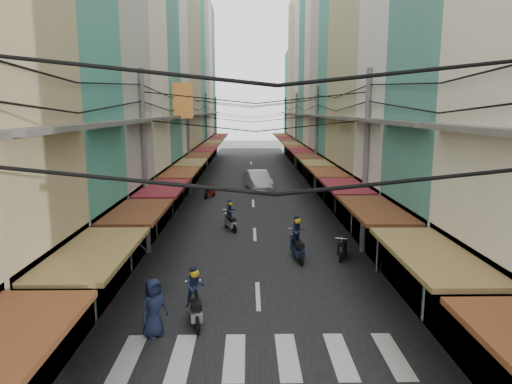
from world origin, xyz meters
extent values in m
plane|color=slate|center=(0.00, 0.00, 0.00)|extent=(160.00, 160.00, 0.00)
cube|color=black|center=(0.00, 20.00, 0.01)|extent=(10.00, 80.00, 0.02)
cube|color=slate|center=(-6.50, 20.00, 0.03)|extent=(3.00, 80.00, 0.06)
cube|color=slate|center=(6.50, 20.00, 0.03)|extent=(3.00, 80.00, 0.06)
cube|color=silver|center=(-3.50, -6.00, 0.03)|extent=(0.55, 2.40, 0.01)
cube|color=silver|center=(-2.10, -6.00, 0.03)|extent=(0.55, 2.40, 0.01)
cube|color=silver|center=(-0.70, -6.00, 0.03)|extent=(0.55, 2.40, 0.01)
cube|color=silver|center=(0.70, -6.00, 0.03)|extent=(0.55, 2.40, 0.01)
cube|color=silver|center=(2.10, -6.00, 0.03)|extent=(0.55, 2.40, 0.01)
cube|color=silver|center=(3.50, -6.00, 0.03)|extent=(0.55, 2.40, 0.01)
cube|color=black|center=(-5.60, -6.27, 1.60)|extent=(1.20, 4.52, 3.20)
cube|color=olive|center=(-4.10, -6.27, 3.00)|extent=(1.80, 4.33, 0.12)
cube|color=#595651|center=(-4.75, -6.27, 6.00)|extent=(0.50, 4.23, 0.15)
cube|color=teal|center=(-8.00, -1.76, 9.62)|extent=(6.00, 4.30, 19.25)
cube|color=black|center=(-5.60, -1.76, 1.60)|extent=(1.20, 4.13, 3.20)
cube|color=#5C301A|center=(-4.10, -1.76, 3.00)|extent=(1.80, 3.96, 0.12)
cube|color=#595651|center=(-4.75, -1.76, 6.00)|extent=(0.50, 3.87, 0.15)
cube|color=#B3AEA4|center=(-8.00, 2.96, 10.47)|extent=(6.00, 5.14, 20.93)
cube|color=black|center=(-5.60, 2.96, 1.60)|extent=(1.20, 4.94, 3.20)
cube|color=maroon|center=(-4.10, 2.96, 3.00)|extent=(1.80, 4.73, 0.12)
cube|color=#595651|center=(-4.75, 2.96, 6.00)|extent=(0.50, 4.63, 0.15)
cube|color=#EEE2C9|center=(-8.00, 8.00, 8.72)|extent=(6.00, 4.95, 17.43)
cube|color=black|center=(-5.60, 8.00, 1.60)|extent=(1.20, 4.75, 3.20)
cube|color=brown|center=(-4.10, 8.00, 3.00)|extent=(1.80, 4.56, 0.12)
cube|color=#595651|center=(-4.75, 8.00, 6.00)|extent=(0.50, 4.46, 0.15)
cube|color=teal|center=(-8.00, 12.98, 8.16)|extent=(6.00, 4.99, 16.32)
cube|color=black|center=(-5.60, 12.98, 1.60)|extent=(1.20, 4.80, 3.20)
cube|color=olive|center=(-4.10, 12.98, 3.00)|extent=(1.80, 4.60, 0.12)
cube|color=#595651|center=(-4.75, 12.98, 6.00)|extent=(0.50, 4.50, 0.15)
cube|color=silver|center=(-8.00, 17.80, 11.44)|extent=(6.00, 4.65, 22.87)
cube|color=black|center=(-5.60, 17.80, 1.60)|extent=(1.20, 4.46, 3.20)
cube|color=#5C301A|center=(-4.10, 17.80, 3.00)|extent=(1.80, 4.27, 0.12)
cube|color=#595651|center=(-4.75, 17.80, 6.00)|extent=(0.50, 4.18, 0.15)
cube|color=tan|center=(-8.00, 22.57, 10.29)|extent=(6.00, 4.89, 20.58)
cube|color=black|center=(-5.60, 22.57, 1.60)|extent=(1.20, 4.70, 3.20)
cube|color=maroon|center=(-4.10, 22.57, 3.00)|extent=(1.80, 4.50, 0.12)
cube|color=#595651|center=(-4.75, 22.57, 6.00)|extent=(0.50, 4.40, 0.15)
cube|color=tan|center=(-8.00, 27.27, 9.22)|extent=(6.00, 4.52, 18.44)
cube|color=black|center=(-5.60, 27.27, 1.60)|extent=(1.20, 4.34, 3.20)
cube|color=brown|center=(-4.10, 27.27, 3.00)|extent=(1.80, 4.16, 0.12)
cube|color=#595651|center=(-4.75, 27.27, 6.00)|extent=(0.50, 4.07, 0.15)
cube|color=teal|center=(-8.00, 32.13, 10.31)|extent=(6.00, 5.20, 20.63)
cube|color=black|center=(-5.60, 32.13, 1.60)|extent=(1.20, 4.99, 3.20)
cube|color=olive|center=(-4.10, 32.13, 3.00)|extent=(1.80, 4.78, 0.12)
cube|color=#595651|center=(-4.75, 32.13, 6.00)|extent=(0.50, 4.68, 0.15)
cube|color=#B3AEA4|center=(-8.00, 37.20, 11.85)|extent=(6.00, 4.94, 23.70)
cube|color=black|center=(-5.60, 37.20, 1.60)|extent=(1.20, 4.74, 3.20)
cube|color=#5C301A|center=(-4.10, 37.20, 3.00)|extent=(1.80, 4.55, 0.12)
cube|color=#595651|center=(-4.75, 37.20, 6.00)|extent=(0.50, 4.45, 0.15)
cube|color=#EEE2C9|center=(-8.00, 42.14, 10.56)|extent=(6.00, 4.96, 21.12)
cube|color=black|center=(-5.60, 42.14, 1.60)|extent=(1.20, 4.76, 3.20)
cube|color=maroon|center=(-4.10, 42.14, 3.00)|extent=(1.80, 4.56, 0.12)
cube|color=#595651|center=(-4.75, 42.14, 6.00)|extent=(0.50, 4.46, 0.15)
cube|color=teal|center=(-8.00, 47.14, 9.95)|extent=(6.00, 5.04, 19.90)
cube|color=black|center=(-5.60, 47.14, 1.60)|extent=(1.20, 4.84, 3.20)
cube|color=brown|center=(-4.10, 47.14, 3.00)|extent=(1.80, 4.64, 0.12)
cube|color=#595651|center=(-4.75, 47.14, 6.00)|extent=(0.50, 4.54, 0.15)
cube|color=#533013|center=(-4.40, 12.00, 7.00)|extent=(1.20, 0.40, 2.20)
cube|color=black|center=(5.60, -6.55, 1.60)|extent=(1.20, 4.78, 3.20)
cube|color=olive|center=(4.10, -6.55, 3.00)|extent=(1.80, 4.58, 0.12)
cube|color=#595651|center=(4.75, -6.55, 6.00)|extent=(0.50, 4.48, 0.15)
cube|color=teal|center=(8.00, -1.55, 7.54)|extent=(6.00, 5.03, 15.08)
cube|color=black|center=(5.60, -1.55, 1.60)|extent=(1.20, 4.83, 3.20)
cube|color=#5C301A|center=(4.10, -1.55, 3.00)|extent=(1.80, 4.63, 0.12)
cube|color=#595651|center=(4.75, -1.55, 6.00)|extent=(0.50, 4.53, 0.15)
cube|color=silver|center=(8.00, 3.36, 10.83)|extent=(6.00, 4.79, 21.66)
cube|color=black|center=(5.60, 3.36, 1.60)|extent=(1.20, 4.60, 3.20)
cube|color=maroon|center=(4.10, 3.36, 3.00)|extent=(1.80, 4.41, 0.12)
cube|color=#595651|center=(4.75, 3.36, 6.00)|extent=(0.50, 4.31, 0.15)
cube|color=tan|center=(8.00, 8.02, 10.37)|extent=(6.00, 4.52, 20.74)
cube|color=black|center=(5.60, 8.02, 1.60)|extent=(1.20, 4.34, 3.20)
cube|color=brown|center=(4.10, 8.02, 3.00)|extent=(1.80, 4.16, 0.12)
cube|color=#595651|center=(4.75, 8.02, 6.00)|extent=(0.50, 4.07, 0.15)
cube|color=tan|center=(8.00, 12.34, 7.06)|extent=(6.00, 4.12, 14.13)
cube|color=black|center=(5.60, 12.34, 1.60)|extent=(1.20, 3.96, 3.20)
cube|color=olive|center=(4.10, 12.34, 3.00)|extent=(1.80, 3.79, 0.12)
cube|color=#595651|center=(4.75, 12.34, 6.00)|extent=(0.50, 3.71, 0.15)
cube|color=teal|center=(8.00, 16.61, 8.84)|extent=(6.00, 4.40, 17.68)
cube|color=black|center=(5.60, 16.61, 1.60)|extent=(1.20, 4.23, 3.20)
cube|color=#5C301A|center=(4.10, 16.61, 3.00)|extent=(1.80, 4.05, 0.12)
cube|color=#595651|center=(4.75, 16.61, 6.00)|extent=(0.50, 3.96, 0.15)
cube|color=#B3AEA4|center=(8.00, 21.13, 11.30)|extent=(6.00, 4.64, 22.59)
cube|color=black|center=(5.60, 21.13, 1.60)|extent=(1.20, 4.45, 3.20)
cube|color=maroon|center=(4.10, 21.13, 3.00)|extent=(1.80, 4.26, 0.12)
cube|color=#595651|center=(4.75, 21.13, 6.00)|extent=(0.50, 4.17, 0.15)
cube|color=#EEE2C9|center=(8.00, 25.45, 10.63)|extent=(6.00, 4.00, 21.25)
cube|color=black|center=(5.60, 25.45, 1.60)|extent=(1.20, 3.84, 3.20)
cube|color=brown|center=(4.10, 25.45, 3.00)|extent=(1.80, 3.68, 0.12)
cube|color=#595651|center=(4.75, 25.45, 6.00)|extent=(0.50, 3.60, 0.15)
cube|color=teal|center=(8.00, 29.95, 11.16)|extent=(6.00, 5.01, 22.33)
cube|color=black|center=(5.60, 29.95, 1.60)|extent=(1.20, 4.81, 3.20)
cube|color=olive|center=(4.10, 29.95, 3.00)|extent=(1.80, 4.61, 0.12)
cube|color=#595651|center=(4.75, 29.95, 6.00)|extent=(0.50, 4.51, 0.15)
cube|color=silver|center=(8.00, 34.96, 9.86)|extent=(6.00, 5.00, 19.71)
cube|color=black|center=(5.60, 34.96, 1.60)|extent=(1.20, 4.80, 3.20)
cube|color=#5C301A|center=(4.10, 34.96, 3.00)|extent=(1.80, 4.60, 0.12)
cube|color=#595651|center=(4.75, 34.96, 6.00)|extent=(0.50, 4.50, 0.15)
cube|color=tan|center=(8.00, 39.61, 8.43)|extent=(6.00, 4.32, 16.86)
cube|color=black|center=(5.60, 39.61, 1.60)|extent=(1.20, 4.15, 3.20)
cube|color=maroon|center=(4.10, 39.61, 3.00)|extent=(1.80, 3.97, 0.12)
cube|color=#595651|center=(4.75, 39.61, 6.00)|extent=(0.50, 3.89, 0.15)
cube|color=tan|center=(8.00, 43.94, 9.98)|extent=(6.00, 4.33, 19.96)
cube|color=black|center=(5.60, 43.94, 1.60)|extent=(1.20, 4.16, 3.20)
cube|color=brown|center=(4.10, 43.94, 3.00)|extent=(1.80, 3.99, 0.12)
cube|color=#595651|center=(4.75, 43.94, 6.00)|extent=(0.50, 3.90, 0.15)
cube|color=teal|center=(8.00, 48.54, 7.17)|extent=(6.00, 4.88, 14.34)
cube|color=black|center=(5.60, 48.54, 1.60)|extent=(1.20, 4.68, 3.20)
cube|color=olive|center=(4.10, 48.54, 3.00)|extent=(1.80, 4.49, 0.12)
cube|color=#595651|center=(4.75, 48.54, 6.00)|extent=(0.50, 4.39, 0.15)
cylinder|color=slate|center=(-4.90, 3.00, 4.10)|extent=(0.26, 0.26, 8.20)
cylinder|color=slate|center=(4.90, 3.00, 4.10)|extent=(0.26, 0.26, 8.20)
cylinder|color=slate|center=(-4.90, 18.00, 4.10)|extent=(0.26, 0.26, 8.20)
cylinder|color=slate|center=(4.90, 18.00, 4.10)|extent=(0.26, 0.26, 8.20)
cylinder|color=slate|center=(-4.90, 33.00, 4.10)|extent=(0.26, 0.26, 8.20)
cylinder|color=slate|center=(4.90, 33.00, 4.10)|extent=(0.26, 0.26, 8.20)
cylinder|color=slate|center=(-4.90, 48.00, 4.10)|extent=(0.26, 0.26, 8.20)
cylinder|color=slate|center=(4.90, 48.00, 4.10)|extent=(0.26, 0.26, 8.20)
imported|color=silver|center=(0.45, 19.80, 0.00)|extent=(5.71, 3.12, 1.91)
imported|color=black|center=(5.66, 0.06, 0.00)|extent=(1.52, 0.76, 1.00)
cylinder|color=black|center=(-1.94, -3.40, 0.26)|extent=(0.10, 0.52, 0.52)
cylinder|color=black|center=(-1.94, -4.70, 0.26)|extent=(0.10, 0.52, 0.52)
cube|color=gray|center=(-1.94, -4.05, 0.42)|extent=(0.34, 1.15, 0.28)
cube|color=black|center=(-1.94, -4.30, 0.72)|extent=(0.32, 0.55, 0.18)
cube|color=gray|center=(-1.94, -3.50, 0.65)|extent=(0.30, 0.28, 0.55)
imported|color=#1D2545|center=(-1.94, -4.05, 0.55)|extent=(0.53, 0.37, 1.32)
sphere|color=gold|center=(-1.94, -4.05, 1.55)|extent=(0.28, 0.28, 0.28)
cylinder|color=black|center=(1.79, 2.56, 0.28)|extent=(0.11, 0.57, 0.57)
cylinder|color=black|center=(1.79, 1.14, 0.28)|extent=(0.11, 0.57, 0.57)
cube|color=#121D43|center=(1.79, 1.85, 0.46)|extent=(0.37, 1.26, 0.31)
cube|color=black|center=(1.79, 1.58, 0.79)|extent=(0.35, 0.60, 0.20)
cube|color=#121D43|center=(1.79, 2.45, 0.71)|extent=(0.33, 0.31, 0.60)
imported|color=#1D2545|center=(1.79, 1.85, 0.60)|extent=(0.58, 0.41, 1.45)
sphere|color=gold|center=(1.79, 1.85, 1.69)|extent=(0.31, 0.31, 0.31)
cylinder|color=black|center=(-1.30, 7.45, 0.24)|extent=(0.09, 0.48, 0.48)
cylinder|color=black|center=(-1.30, 6.25, 0.24)|extent=(0.09, 0.48, 0.48)
cube|color=gray|center=(-1.30, 6.85, 0.39)|extent=(0.31, 1.06, 0.26)
cube|color=black|center=(-1.30, 6.62, 0.66)|extent=(0.29, 0.51, 0.17)
cube|color=gray|center=(-1.30, 7.36, 0.60)|extent=(0.28, 0.26, 0.51)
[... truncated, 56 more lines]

